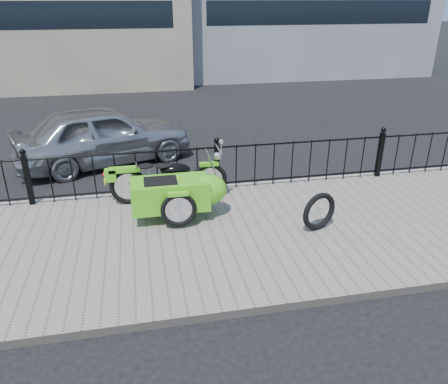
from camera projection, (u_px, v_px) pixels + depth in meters
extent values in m
plane|color=black|center=(231.00, 224.00, 7.65)|extent=(120.00, 120.00, 0.00)
cube|color=gray|center=(237.00, 235.00, 7.18)|extent=(30.00, 3.80, 0.12)
cube|color=gray|center=(216.00, 189.00, 8.91)|extent=(30.00, 0.10, 0.12)
cylinder|color=black|center=(217.00, 148.00, 8.41)|extent=(14.00, 0.04, 0.04)
cylinder|color=black|center=(217.00, 183.00, 8.72)|extent=(14.00, 0.04, 0.04)
cube|color=black|center=(28.00, 180.00, 7.93)|extent=(0.09, 0.09, 0.96)
sphere|color=black|center=(22.00, 152.00, 7.71)|extent=(0.11, 0.11, 0.11)
cube|color=black|center=(217.00, 166.00, 8.57)|extent=(0.09, 0.09, 0.96)
sphere|color=black|center=(217.00, 140.00, 8.35)|extent=(0.11, 0.11, 0.11)
cube|color=black|center=(380.00, 155.00, 9.20)|extent=(0.09, 0.09, 0.96)
sphere|color=black|center=(384.00, 130.00, 8.98)|extent=(0.11, 0.11, 0.11)
cube|color=black|center=(3.00, 16.00, 16.08)|extent=(12.50, 0.06, 1.00)
cube|color=black|center=(323.00, 12.00, 19.33)|extent=(10.50, 0.06, 1.00)
torus|color=black|center=(209.00, 180.00, 8.27)|extent=(0.69, 0.09, 0.69)
torus|color=black|center=(129.00, 187.00, 8.00)|extent=(0.69, 0.09, 0.69)
torus|color=black|center=(179.00, 210.00, 7.13)|extent=(0.60, 0.08, 0.60)
cube|color=gray|center=(170.00, 182.00, 8.13)|extent=(0.34, 0.22, 0.24)
cylinder|color=black|center=(170.00, 186.00, 8.16)|extent=(1.40, 0.04, 0.04)
ellipsoid|color=black|center=(175.00, 170.00, 8.05)|extent=(0.54, 0.29, 0.26)
cylinder|color=silver|center=(218.00, 149.00, 8.05)|extent=(0.03, 0.56, 0.03)
cylinder|color=silver|center=(212.00, 165.00, 8.16)|extent=(0.25, 0.04, 0.59)
sphere|color=silver|center=(217.00, 156.00, 8.10)|extent=(0.15, 0.15, 0.15)
cube|color=#55C81B|center=(209.00, 164.00, 8.14)|extent=(0.36, 0.12, 0.06)
cube|color=#55C81B|center=(124.00, 170.00, 7.85)|extent=(0.55, 0.16, 0.08)
ellipsoid|color=black|center=(163.00, 166.00, 7.97)|extent=(0.31, 0.22, 0.08)
ellipsoid|color=black|center=(145.00, 166.00, 7.90)|extent=(0.31, 0.22, 0.08)
sphere|color=red|center=(105.00, 174.00, 7.81)|extent=(0.07, 0.07, 0.07)
cube|color=yellow|center=(105.00, 181.00, 7.97)|extent=(0.02, 0.14, 0.10)
cube|color=#55C81B|center=(170.00, 194.00, 7.41)|extent=(1.30, 0.62, 0.50)
ellipsoid|color=#55C81B|center=(208.00, 189.00, 7.51)|extent=(0.65, 0.60, 0.54)
cube|color=black|center=(160.00, 182.00, 7.28)|extent=(0.55, 0.43, 0.06)
cube|color=#55C81B|center=(178.00, 194.00, 7.01)|extent=(0.34, 0.11, 0.06)
torus|color=black|center=(319.00, 211.00, 7.11)|extent=(0.65, 0.30, 0.66)
imported|color=#A4A7AB|center=(103.00, 135.00, 10.20)|extent=(4.36, 2.87, 1.38)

